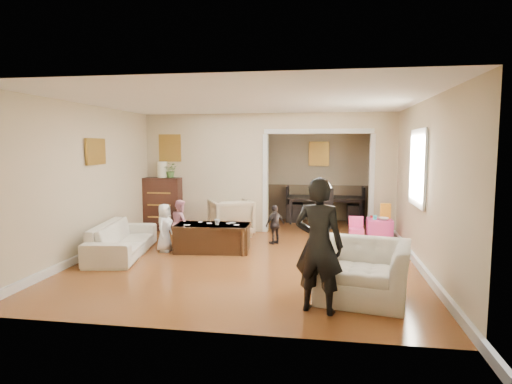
% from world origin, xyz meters
% --- Properties ---
extents(floor, '(7.00, 7.00, 0.00)m').
position_xyz_m(floor, '(0.00, 0.00, 0.00)').
color(floor, '#945126').
rests_on(floor, ground).
extents(partition_left, '(2.75, 0.18, 2.60)m').
position_xyz_m(partition_left, '(-1.38, 1.80, 1.30)').
color(partition_left, '#BCAF8A').
rests_on(partition_left, ground).
extents(partition_right, '(0.55, 0.18, 2.60)m').
position_xyz_m(partition_right, '(2.48, 1.80, 1.30)').
color(partition_right, '#BCAF8A').
rests_on(partition_right, ground).
extents(partition_header, '(2.22, 0.18, 0.35)m').
position_xyz_m(partition_header, '(1.10, 1.80, 2.42)').
color(partition_header, '#BCAF8A').
rests_on(partition_header, partition_right).
extents(window_pane, '(0.03, 0.95, 1.10)m').
position_xyz_m(window_pane, '(2.73, -0.40, 1.55)').
color(window_pane, white).
rests_on(window_pane, ground).
extents(framed_art_partition, '(0.45, 0.03, 0.55)m').
position_xyz_m(framed_art_partition, '(-2.20, 1.70, 1.85)').
color(framed_art_partition, brown).
rests_on(framed_art_partition, partition_left).
extents(framed_art_sofa_wall, '(0.03, 0.55, 0.40)m').
position_xyz_m(framed_art_sofa_wall, '(-2.71, -0.60, 1.80)').
color(framed_art_sofa_wall, brown).
extents(framed_art_alcove, '(0.45, 0.03, 0.55)m').
position_xyz_m(framed_art_alcove, '(1.10, 3.44, 1.70)').
color(framed_art_alcove, brown).
extents(sofa, '(1.06, 2.03, 0.57)m').
position_xyz_m(sofa, '(-2.22, -0.70, 0.28)').
color(sofa, '#EDE4CD').
rests_on(sofa, ground).
extents(armchair_back, '(1.13, 1.14, 0.77)m').
position_xyz_m(armchair_back, '(-0.71, 1.23, 0.39)').
color(armchair_back, tan).
rests_on(armchair_back, ground).
extents(armchair_front, '(1.29, 1.18, 0.73)m').
position_xyz_m(armchair_front, '(1.72, -2.27, 0.36)').
color(armchair_front, '#EDE4CD').
rests_on(armchair_front, ground).
extents(dresser, '(0.86, 0.49, 1.19)m').
position_xyz_m(dresser, '(-2.36, 1.62, 0.59)').
color(dresser, black).
rests_on(dresser, ground).
extents(table_lamp, '(0.22, 0.22, 0.36)m').
position_xyz_m(table_lamp, '(-2.36, 1.62, 1.37)').
color(table_lamp, '#FCF5CE').
rests_on(table_lamp, dresser).
extents(potted_plant, '(0.30, 0.26, 0.33)m').
position_xyz_m(potted_plant, '(-2.16, 1.62, 1.35)').
color(potted_plant, '#43692F').
rests_on(potted_plant, dresser).
extents(coffee_table, '(1.37, 0.78, 0.49)m').
position_xyz_m(coffee_table, '(-0.73, -0.17, 0.25)').
color(coffee_table, '#381F12').
rests_on(coffee_table, ground).
extents(coffee_cup, '(0.12, 0.12, 0.10)m').
position_xyz_m(coffee_cup, '(-0.63, -0.22, 0.54)').
color(coffee_cup, silver).
rests_on(coffee_cup, coffee_table).
extents(play_table, '(0.48, 0.48, 0.46)m').
position_xyz_m(play_table, '(2.34, 1.07, 0.23)').
color(play_table, '#E13B8E').
rests_on(play_table, ground).
extents(cereal_box, '(0.20, 0.07, 0.30)m').
position_xyz_m(cereal_box, '(2.46, 1.17, 0.61)').
color(cereal_box, yellow).
rests_on(cereal_box, play_table).
extents(cyan_cup, '(0.08, 0.08, 0.08)m').
position_xyz_m(cyan_cup, '(2.24, 1.02, 0.50)').
color(cyan_cup, '#27B8C4').
rests_on(cyan_cup, play_table).
extents(toy_block, '(0.10, 0.08, 0.05)m').
position_xyz_m(toy_block, '(2.22, 1.19, 0.48)').
color(toy_block, red).
rests_on(toy_block, play_table).
extents(play_bowl, '(0.21, 0.21, 0.05)m').
position_xyz_m(play_bowl, '(2.39, 0.95, 0.48)').
color(play_bowl, white).
rests_on(play_bowl, play_table).
extents(dining_table, '(1.87, 1.09, 0.65)m').
position_xyz_m(dining_table, '(1.27, 3.11, 0.32)').
color(dining_table, black).
rests_on(dining_table, ground).
extents(adult_person, '(0.65, 0.51, 1.56)m').
position_xyz_m(adult_person, '(1.19, -2.76, 0.78)').
color(adult_person, black).
rests_on(adult_person, ground).
extents(child_kneel_a, '(0.31, 0.44, 0.87)m').
position_xyz_m(child_kneel_a, '(-1.58, -0.32, 0.43)').
color(child_kneel_a, white).
rests_on(child_kneel_a, ground).
extents(child_kneel_b, '(0.49, 0.53, 0.89)m').
position_xyz_m(child_kneel_b, '(-1.43, 0.13, 0.44)').
color(child_kneel_b, pink).
rests_on(child_kneel_b, ground).
extents(child_toddler, '(0.44, 0.45, 0.76)m').
position_xyz_m(child_toddler, '(0.32, 0.58, 0.38)').
color(child_toddler, black).
rests_on(child_toddler, ground).
extents(craft_papers, '(0.99, 0.43, 0.00)m').
position_xyz_m(craft_papers, '(-0.71, -0.11, 0.49)').
color(craft_papers, white).
rests_on(craft_papers, coffee_table).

